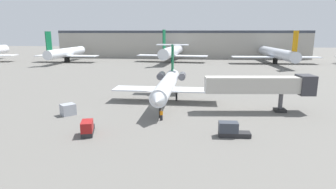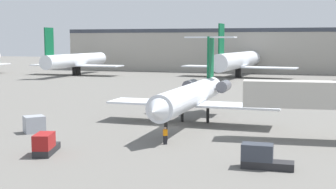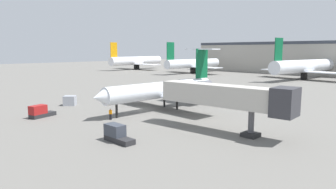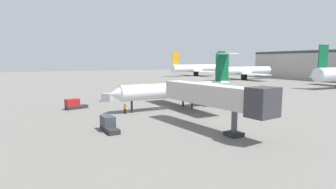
% 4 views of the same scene
% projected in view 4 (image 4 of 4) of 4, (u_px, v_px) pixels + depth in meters
% --- Properties ---
extents(ground_plane, '(400.00, 400.00, 0.10)m').
position_uv_depth(ground_plane, '(164.00, 107.00, 51.65)').
color(ground_plane, '#66635E').
extents(regional_jet, '(20.58, 26.67, 10.39)m').
position_uv_depth(regional_jet, '(182.00, 89.00, 50.48)').
color(regional_jet, silver).
rests_on(regional_jet, ground_plane).
extents(jet_bridge, '(17.78, 4.54, 6.16)m').
position_uv_depth(jet_bridge, '(218.00, 96.00, 33.53)').
color(jet_bridge, '#B7B2A8').
rests_on(jet_bridge, ground_plane).
extents(ground_crew_marshaller, '(0.48, 0.45, 1.69)m').
position_uv_depth(ground_crew_marshaller, '(125.00, 109.00, 45.16)').
color(ground_crew_marshaller, black).
rests_on(ground_crew_marshaller, ground_plane).
extents(baggage_tug_lead, '(2.43, 4.23, 1.90)m').
position_uv_depth(baggage_tug_lead, '(74.00, 105.00, 49.60)').
color(baggage_tug_lead, '#262628').
rests_on(baggage_tug_lead, ground_plane).
extents(baggage_tug_trailing, '(4.04, 1.50, 1.90)m').
position_uv_depth(baggage_tug_trailing, '(109.00, 124.00, 34.11)').
color(baggage_tug_trailing, '#262628').
rests_on(baggage_tug_trailing, ground_plane).
extents(cargo_container_uld, '(2.73, 2.74, 1.79)m').
position_uv_depth(cargo_container_uld, '(107.00, 97.00, 59.01)').
color(cargo_container_uld, '#999EA8').
rests_on(cargo_container_uld, ground_plane).
extents(parked_airliner_west_end, '(28.85, 34.09, 13.64)m').
position_uv_depth(parked_airliner_west_end, '(196.00, 68.00, 158.50)').
color(parked_airliner_west_end, white).
rests_on(parked_airliner_west_end, ground_plane).
extents(parked_airliner_west_mid, '(27.01, 32.15, 13.14)m').
position_uv_depth(parked_airliner_west_mid, '(244.00, 71.00, 125.86)').
color(parked_airliner_west_mid, silver).
rests_on(parked_airliner_west_mid, ground_plane).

